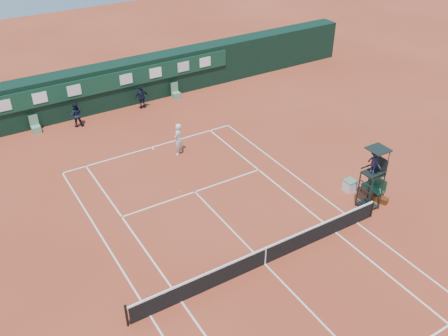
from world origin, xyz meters
The scene contains 14 objects.
ground centered at (0.00, 0.00, 0.00)m, with size 90.00×90.00×0.00m, color #AE4229.
court_lines centered at (0.00, 0.00, 0.01)m, with size 11.05×23.85×0.01m.
tennis_net centered at (0.00, 0.00, 0.51)m, with size 12.90×0.10×1.10m.
back_wall centered at (0.00, 18.74, 1.51)m, with size 40.00×1.65×3.00m.
linesman_chair_left centered at (-5.50, 17.48, 0.32)m, with size 0.55×0.50×1.15m.
linesman_chair_right centered at (4.50, 17.48, 0.32)m, with size 0.55×0.50×1.15m.
umpire_chair centered at (6.80, 0.67, 2.46)m, with size 0.96×0.95×3.42m.
player_bench centered at (7.91, 1.29, 0.60)m, with size 0.55×1.20×1.10m.
tennis_bag centered at (7.73, 0.66, 0.15)m, with size 0.35×0.80×0.30m, color black.
cooler centered at (7.07, 2.23, 0.33)m, with size 0.57×0.57×0.65m.
tennis_ball centered at (-0.66, 6.84, 0.03)m, with size 0.07×0.07×0.07m, color #DAEB36.
player centered at (1.09, 10.38, 0.99)m, with size 0.72×0.47×1.97m, color white.
ball_kid_left centered at (-2.97, 16.95, 0.84)m, with size 0.82×0.64×1.69m, color black.
ball_kid_right centered at (1.75, 17.21, 0.83)m, with size 0.97×0.41×1.66m, color black.
Camera 1 is at (-9.94, -12.81, 15.35)m, focal length 40.00 mm.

